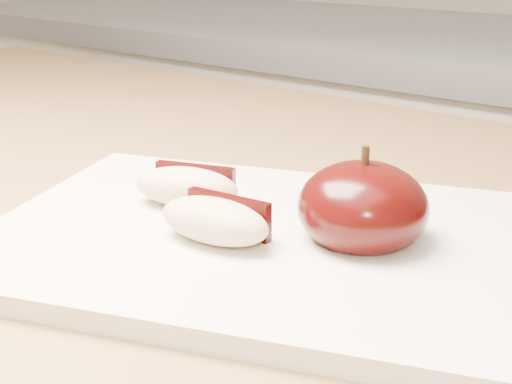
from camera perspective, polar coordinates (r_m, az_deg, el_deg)
The scene contains 4 objects.
cutting_board at distance 0.44m, azimuth 0.00°, elevation -3.84°, with size 0.33×0.24×0.01m, color silver.
apple_half at distance 0.43m, azimuth 8.52°, elevation -1.22°, with size 0.09×0.09×0.07m.
apple_wedge_a at distance 0.48m, azimuth -5.51°, elevation 0.45°, with size 0.08×0.06×0.03m.
apple_wedge_b at distance 0.42m, azimuth -3.22°, elevation -2.25°, with size 0.08×0.04×0.03m.
Camera 1 is at (0.30, 0.09, 1.08)m, focal length 50.00 mm.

